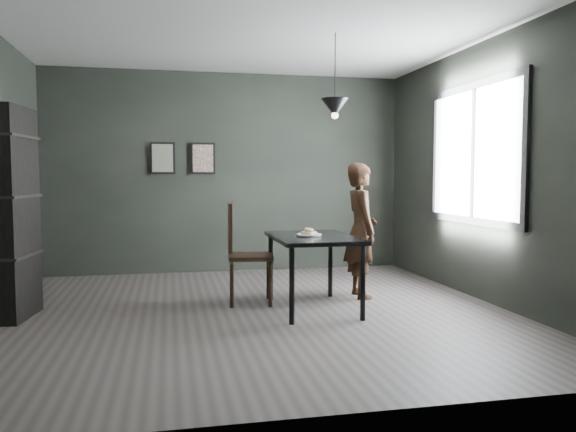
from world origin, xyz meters
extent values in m
plane|color=#35302D|center=(0.00, 0.00, 0.00)|extent=(5.00, 5.00, 0.00)
cube|color=black|center=(0.00, 2.50, 1.40)|extent=(5.00, 0.10, 2.80)
cube|color=silver|center=(0.00, 0.00, 2.80)|extent=(5.00, 5.00, 0.02)
cube|color=white|center=(2.48, 0.20, 1.60)|extent=(0.02, 1.80, 1.40)
cube|color=black|center=(2.47, 0.20, 1.60)|extent=(0.04, 1.96, 1.56)
cube|color=black|center=(0.60, 0.00, 0.73)|extent=(0.80, 1.20, 0.04)
cylinder|color=black|center=(0.26, -0.54, 0.35)|extent=(0.05, 0.05, 0.71)
cylinder|color=black|center=(0.94, -0.54, 0.35)|extent=(0.05, 0.05, 0.71)
cylinder|color=black|center=(0.26, 0.54, 0.35)|extent=(0.05, 0.05, 0.71)
cylinder|color=black|center=(0.94, 0.54, 0.35)|extent=(0.05, 0.05, 0.71)
cylinder|color=white|center=(0.55, -0.02, 0.76)|extent=(0.23, 0.23, 0.01)
torus|color=beige|center=(0.59, -0.01, 0.78)|extent=(0.10, 0.10, 0.04)
torus|color=beige|center=(0.52, 0.00, 0.78)|extent=(0.10, 0.10, 0.04)
torus|color=beige|center=(0.54, -0.06, 0.78)|extent=(0.10, 0.10, 0.04)
torus|color=beige|center=(0.55, -0.02, 0.81)|extent=(0.14, 0.14, 0.05)
imported|color=black|center=(1.27, 0.46, 0.75)|extent=(0.38, 0.56, 1.50)
cube|color=black|center=(0.02, 0.40, 0.50)|extent=(0.52, 0.52, 0.04)
cube|color=black|center=(-0.19, 0.42, 0.82)|extent=(0.10, 0.47, 0.51)
cylinder|color=black|center=(-0.20, 0.22, 0.23)|extent=(0.04, 0.04, 0.45)
cylinder|color=black|center=(0.19, 0.18, 0.23)|extent=(0.04, 0.04, 0.45)
cylinder|color=black|center=(-0.16, 0.62, 0.23)|extent=(0.04, 0.04, 0.45)
cylinder|color=black|center=(0.24, 0.57, 0.23)|extent=(0.04, 0.04, 0.45)
cube|color=black|center=(-2.32, 0.25, 1.00)|extent=(0.46, 0.71, 2.00)
cylinder|color=black|center=(0.85, 0.10, 2.42)|extent=(0.01, 0.01, 0.75)
cone|color=black|center=(0.85, 0.10, 2.05)|extent=(0.28, 0.28, 0.18)
sphere|color=#FFE0B2|center=(0.85, 0.10, 1.97)|extent=(0.07, 0.07, 0.07)
cube|color=black|center=(-0.90, 2.47, 1.60)|extent=(0.34, 0.03, 0.44)
cube|color=#425C4A|center=(-0.90, 2.45, 1.60)|extent=(0.28, 0.01, 0.38)
cube|color=black|center=(-0.35, 2.47, 1.60)|extent=(0.34, 0.03, 0.44)
cube|color=brown|center=(-0.35, 2.45, 1.60)|extent=(0.28, 0.01, 0.38)
camera|label=1|loc=(-0.82, -5.46, 1.34)|focal=35.00mm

